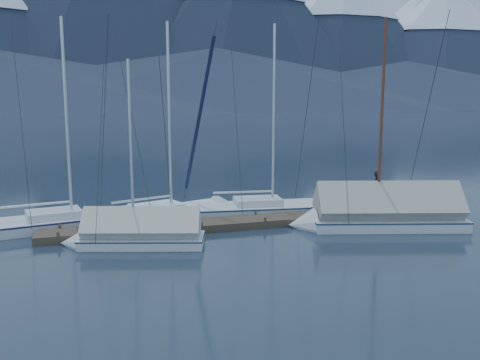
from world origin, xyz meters
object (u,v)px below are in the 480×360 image
(sailboat_covered_near, at_px, (374,216))
(sailboat_covered_far, at_px, (131,236))
(sailboat_open_left, at_px, (84,221))
(sailboat_open_mid, at_px, (181,214))
(sailboat_open_right, at_px, (283,210))
(person, at_px, (378,189))

(sailboat_covered_near, distance_m, sailboat_covered_far, 11.04)
(sailboat_open_left, distance_m, sailboat_covered_far, 4.51)
(sailboat_covered_far, bearing_deg, sailboat_open_mid, 56.67)
(sailboat_open_right, xyz_separation_m, person, (4.55, -1.63, 1.12))
(sailboat_open_mid, bearing_deg, person, -12.78)
(sailboat_covered_near, height_order, person, sailboat_covered_near)
(sailboat_covered_near, bearing_deg, sailboat_open_left, 161.31)
(sailboat_open_right, relative_size, sailboat_covered_far, 1.29)
(sailboat_open_left, xyz_separation_m, person, (14.49, -2.03, 1.12))
(sailboat_open_left, bearing_deg, sailboat_covered_near, -18.69)
(sailboat_open_mid, height_order, sailboat_open_right, sailboat_open_right)
(sailboat_open_left, xyz_separation_m, sailboat_open_right, (9.94, -0.40, 0.00))
(sailboat_covered_near, xyz_separation_m, sailboat_covered_far, (-11.04, 0.24, -0.12))
(sailboat_open_left, relative_size, sailboat_open_mid, 1.00)
(sailboat_open_mid, distance_m, sailboat_covered_far, 5.16)
(sailboat_open_right, bearing_deg, sailboat_covered_near, -53.40)
(sailboat_covered_far, bearing_deg, person, 9.36)
(sailboat_open_left, height_order, sailboat_open_mid, same)
(person, bearing_deg, sailboat_open_mid, 96.92)
(sailboat_covered_near, xyz_separation_m, person, (1.61, 2.33, 0.78))
(sailboat_open_mid, xyz_separation_m, sailboat_covered_near, (8.21, -4.55, 0.34))
(sailboat_covered_far, xyz_separation_m, person, (12.65, 2.08, 0.90))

